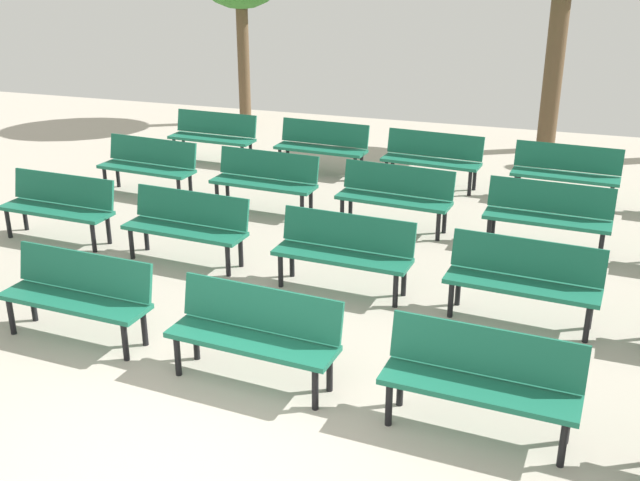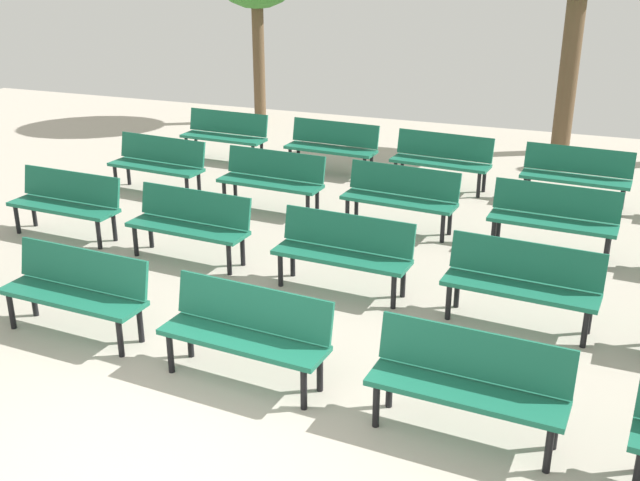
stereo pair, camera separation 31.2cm
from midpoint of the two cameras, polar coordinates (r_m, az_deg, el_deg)
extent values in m
plane|color=#B2A899|center=(6.18, -11.36, -16.99)|extent=(25.14, 25.14, 0.00)
cube|color=#19664C|center=(8.10, -16.99, -4.08)|extent=(1.63, 0.54, 0.05)
cube|color=#19664C|center=(8.13, -16.27, -1.98)|extent=(1.60, 0.23, 0.40)
cylinder|color=black|center=(8.54, -21.10, -4.93)|extent=(0.06, 0.06, 0.40)
cylinder|color=black|center=(7.67, -13.58, -7.09)|extent=(0.06, 0.06, 0.40)
cylinder|color=black|center=(8.74, -19.65, -4.11)|extent=(0.06, 0.06, 0.40)
cylinder|color=black|center=(7.89, -12.18, -6.11)|extent=(0.06, 0.06, 0.40)
cube|color=#19664C|center=(6.98, -4.52, -7.43)|extent=(1.63, 0.58, 0.05)
cube|color=#19664C|center=(7.02, -3.76, -4.97)|extent=(1.60, 0.26, 0.40)
cylinder|color=black|center=(7.32, -9.90, -8.29)|extent=(0.06, 0.06, 0.40)
cylinder|color=black|center=(6.69, 0.14, -11.03)|extent=(0.06, 0.06, 0.40)
cylinder|color=black|center=(7.54, -8.50, -7.23)|extent=(0.06, 0.06, 0.40)
cylinder|color=black|center=(6.94, 1.30, -9.74)|extent=(0.06, 0.06, 0.40)
cube|color=#19664C|center=(6.37, 12.24, -11.02)|extent=(1.63, 0.56, 0.05)
cube|color=#19664C|center=(6.41, 12.84, -8.27)|extent=(1.60, 0.24, 0.40)
cylinder|color=black|center=(6.51, 5.62, -12.18)|extent=(0.06, 0.06, 0.40)
cylinder|color=black|center=(6.29, 18.13, -14.65)|extent=(0.06, 0.06, 0.40)
cylinder|color=black|center=(6.76, 6.55, -10.79)|extent=(0.06, 0.06, 0.40)
cylinder|color=black|center=(6.55, 18.52, -13.08)|extent=(0.06, 0.06, 0.40)
cylinder|color=black|center=(6.28, 24.02, -15.68)|extent=(0.06, 0.06, 0.40)
cube|color=#19664C|center=(10.83, -17.87, 2.38)|extent=(1.62, 0.53, 0.05)
cube|color=#19664C|center=(10.90, -17.33, 3.92)|extent=(1.60, 0.21, 0.40)
cylinder|color=black|center=(11.26, -20.95, 1.47)|extent=(0.06, 0.06, 0.40)
cylinder|color=black|center=(10.36, -15.37, 0.44)|extent=(0.06, 0.06, 0.40)
cylinder|color=black|center=(11.47, -19.86, 1.98)|extent=(0.06, 0.06, 0.40)
cylinder|color=black|center=(10.59, -14.31, 1.01)|extent=(0.06, 0.06, 0.40)
cube|color=#19664C|center=(9.66, -8.99, 0.87)|extent=(1.63, 0.57, 0.05)
cube|color=#19664C|center=(9.73, -8.42, 2.60)|extent=(1.60, 0.25, 0.40)
cylinder|color=black|center=(10.01, -12.75, -0.05)|extent=(0.06, 0.06, 0.40)
cylinder|color=black|center=(9.26, -5.85, -1.41)|extent=(0.06, 0.06, 0.40)
cylinder|color=black|center=(10.25, -11.68, 0.55)|extent=(0.06, 0.06, 0.40)
cylinder|color=black|center=(9.52, -4.87, -0.73)|extent=(0.06, 0.06, 0.40)
cube|color=#19664C|center=(8.71, 2.61, -1.25)|extent=(1.63, 0.55, 0.05)
cube|color=#19664C|center=(8.79, 3.13, 0.69)|extent=(1.60, 0.23, 0.40)
cylinder|color=black|center=(8.93, -1.97, -2.23)|extent=(0.06, 0.06, 0.40)
cylinder|color=black|center=(8.45, 6.58, -3.82)|extent=(0.06, 0.06, 0.40)
cylinder|color=black|center=(9.19, -1.08, -1.49)|extent=(0.06, 0.06, 0.40)
cylinder|color=black|center=(8.72, 7.25, -2.99)|extent=(0.06, 0.06, 0.40)
cube|color=#19664C|center=(8.22, 15.76, -3.52)|extent=(1.63, 0.58, 0.05)
cube|color=#19664C|center=(8.31, 16.19, -1.45)|extent=(1.60, 0.26, 0.40)
cylinder|color=black|center=(8.30, 10.65, -4.55)|extent=(0.06, 0.06, 0.40)
cylinder|color=black|center=(8.11, 20.24, -6.24)|extent=(0.06, 0.06, 0.40)
cylinder|color=black|center=(8.58, 11.23, -3.68)|extent=(0.06, 0.06, 0.40)
cylinder|color=black|center=(8.40, 20.50, -5.30)|extent=(0.06, 0.06, 0.40)
cube|color=#19664C|center=(12.40, -11.47, 5.39)|extent=(1.63, 0.59, 0.05)
cube|color=#19664C|center=(12.49, -11.00, 6.71)|extent=(1.60, 0.27, 0.40)
cylinder|color=black|center=(12.77, -14.35, 4.55)|extent=(0.06, 0.06, 0.40)
cylinder|color=black|center=(11.94, -9.16, 3.78)|extent=(0.06, 0.06, 0.40)
cylinder|color=black|center=(13.01, -13.45, 4.94)|extent=(0.06, 0.06, 0.40)
cylinder|color=black|center=(12.19, -8.30, 4.20)|extent=(0.06, 0.06, 0.40)
cube|color=#19664C|center=(11.35, -2.98, 4.28)|extent=(1.63, 0.56, 0.05)
cube|color=#19664C|center=(11.45, -2.54, 5.72)|extent=(1.60, 0.24, 0.40)
cylinder|color=black|center=(11.62, -6.39, 3.41)|extent=(0.06, 0.06, 0.40)
cylinder|color=black|center=(10.99, -0.11, 2.47)|extent=(0.06, 0.06, 0.40)
cylinder|color=black|center=(11.88, -5.60, 3.85)|extent=(0.06, 0.06, 0.40)
cylinder|color=black|center=(11.26, 0.58, 2.96)|extent=(0.06, 0.06, 0.40)
cube|color=#19664C|center=(10.62, 6.72, 2.93)|extent=(1.63, 0.59, 0.05)
cube|color=#19664C|center=(10.73, 7.14, 4.47)|extent=(1.60, 0.28, 0.40)
cylinder|color=black|center=(10.79, 2.89, 2.08)|extent=(0.06, 0.06, 0.40)
cylinder|color=black|center=(10.36, 10.00, 0.91)|extent=(0.06, 0.06, 0.40)
cylinder|color=black|center=(11.07, 3.55, 2.58)|extent=(0.06, 0.06, 0.40)
cylinder|color=black|center=(10.65, 10.50, 1.45)|extent=(0.06, 0.06, 0.40)
cube|color=#19664C|center=(10.23, 17.79, 1.26)|extent=(1.63, 0.55, 0.05)
cube|color=#19664C|center=(10.34, 18.10, 2.88)|extent=(1.60, 0.23, 0.40)
cylinder|color=black|center=(10.25, 13.67, 0.38)|extent=(0.06, 0.06, 0.40)
cylinder|color=black|center=(10.12, 21.42, -0.83)|extent=(0.06, 0.06, 0.40)
cylinder|color=black|center=(10.54, 14.02, 0.95)|extent=(0.06, 0.06, 0.40)
cylinder|color=black|center=(10.42, 21.56, -0.22)|extent=(0.06, 0.06, 0.40)
cube|color=#19664C|center=(14.09, -6.61, 7.62)|extent=(1.62, 0.54, 0.05)
cube|color=#19664C|center=(14.20, -6.24, 8.77)|extent=(1.60, 0.22, 0.40)
cylinder|color=black|center=(14.38, -9.32, 6.83)|extent=(0.06, 0.06, 0.40)
cylinder|color=black|center=(13.68, -4.36, 6.29)|extent=(0.06, 0.06, 0.40)
cylinder|color=black|center=(14.64, -8.64, 7.13)|extent=(0.06, 0.06, 0.40)
cylinder|color=black|center=(13.95, -3.74, 6.61)|extent=(0.06, 0.06, 0.40)
cube|color=#19664C|center=(13.21, 1.47, 6.82)|extent=(1.63, 0.56, 0.05)
cube|color=#19664C|center=(13.33, 1.82, 8.03)|extent=(1.60, 0.24, 0.40)
cylinder|color=black|center=(13.42, -1.57, 6.04)|extent=(0.06, 0.06, 0.40)
cylinder|color=black|center=(12.88, 4.03, 5.32)|extent=(0.06, 0.06, 0.40)
cylinder|color=black|center=(13.70, -0.97, 6.37)|extent=(0.06, 0.06, 0.40)
cylinder|color=black|center=(13.17, 4.54, 5.67)|extent=(0.06, 0.06, 0.40)
cube|color=#19664C|center=(12.55, 9.66, 5.71)|extent=(1.64, 0.60, 0.05)
cube|color=#19664C|center=(12.67, 10.00, 6.99)|extent=(1.60, 0.28, 0.40)
cylinder|color=black|center=(12.68, 6.36, 4.97)|extent=(0.06, 0.06, 0.40)
cylinder|color=black|center=(12.30, 12.49, 4.06)|extent=(0.06, 0.06, 0.40)
cylinder|color=black|center=(12.97, 6.85, 5.33)|extent=(0.06, 0.06, 0.40)
cylinder|color=black|center=(12.59, 12.86, 4.44)|extent=(0.06, 0.06, 0.40)
cube|color=#19664C|center=(12.22, 19.21, 4.35)|extent=(1.63, 0.55, 0.05)
cube|color=#19664C|center=(12.34, 19.46, 5.68)|extent=(1.60, 0.23, 0.40)
cylinder|color=black|center=(12.20, 15.75, 3.62)|extent=(0.06, 0.06, 0.40)
cylinder|color=black|center=(12.09, 22.27, 2.62)|extent=(0.06, 0.06, 0.40)
cylinder|color=black|center=(12.51, 16.00, 4.02)|extent=(0.06, 0.06, 0.40)
cylinder|color=black|center=(12.40, 22.37, 3.06)|extent=(0.06, 0.06, 0.40)
cylinder|color=brown|center=(17.04, -4.07, 13.55)|extent=(0.25, 0.25, 2.85)
cylinder|color=brown|center=(15.14, 18.72, 12.30)|extent=(0.35, 0.35, 3.28)
camera|label=1|loc=(0.16, -88.99, 0.40)|focal=42.83mm
camera|label=2|loc=(0.16, 91.01, -0.40)|focal=42.83mm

